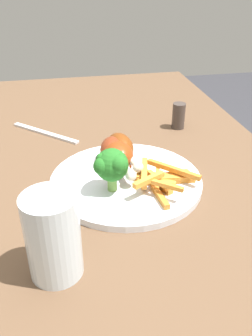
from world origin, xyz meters
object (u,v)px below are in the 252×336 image
Objects in this scene: dining_table at (115,215)px; chicken_drumstick_near at (119,156)px; broccoli_floret_front at (111,165)px; dinner_plate at (126,181)px; carrot_fries_pile at (160,179)px; pepper_shaker at (179,116)px; chicken_drumstick_extra at (114,151)px; water_glass at (53,236)px; fork at (45,133)px; chicken_drumstick_far at (121,148)px.

chicken_drumstick_near reaches higher than dining_table.
dinner_plate is at bearing 137.32° from broccoli_floret_front.
carrot_fries_pile is at bearing 91.23° from broccoli_floret_front.
dinner_plate is 2.31× the size of chicken_drumstick_near.
carrot_fries_pile is 2.31× the size of pepper_shaker.
chicken_drumstick_extra is at bearing -48.96° from pepper_shaker.
chicken_drumstick_extra is 0.27m from water_glass.
dinner_plate reaches higher than fork.
pepper_shaker reaches higher than dining_table.
chicken_drumstick_near reaches higher than fork.
carrot_fries_pile is 0.27m from pepper_shaker.
water_glass is at bearing -36.37° from pepper_shaker.
chicken_drumstick_far is 0.29m from water_glass.
chicken_drumstick_far is at bearing 121.26° from chicken_drumstick_extra.
dining_table is 6.51× the size of fork.
chicken_drumstick_near is 1.93× the size of pepper_shaker.
water_glass reaches higher than dinner_plate.
water_glass is at bearing -32.22° from broccoli_floret_front.
carrot_fries_pile is 0.09m from chicken_drumstick_near.
chicken_drumstick_extra reaches higher than dining_table.
dinner_plate reaches higher than dining_table.
chicken_drumstick_near is at bearing -139.23° from carrot_fries_pile.
carrot_fries_pile reaches higher than dining_table.
pepper_shaker reaches higher than dinner_plate.
water_glass is (0.15, -0.18, 0.04)m from carrot_fries_pile.
broccoli_floret_front is 0.30m from fork.
broccoli_floret_front is 0.60× the size of chicken_drumstick_extra.
fork is at bearing -139.48° from chicken_drumstick_far.
chicken_drumstick_extra is at bearing -144.69° from carrot_fries_pile.
water_glass reaches higher than pepper_shaker.
dinner_plate is 0.23m from water_glass.
dinner_plate is at bearing -38.02° from pepper_shaker.
chicken_drumstick_far is at bearing 161.12° from chicken_drumstick_near.
chicken_drumstick_extra is at bearing -167.31° from chicken_drumstick_near.
chicken_drumstick_far is (-0.10, 0.04, -0.02)m from broccoli_floret_front.
fork is (-0.27, -0.20, -0.02)m from carrot_fries_pile.
chicken_drumstick_extra is (-0.00, 0.00, 0.15)m from dining_table.
chicken_drumstick_near is at bearing 151.52° from water_glass.
chicken_drumstick_near and chicken_drumstick_far have the same top height.
dining_table is at bearing -58.15° from chicken_drumstick_far.
chicken_drumstick_near is 0.25m from water_glass.
fork is 3.15× the size of pepper_shaker.
water_glass is 0.50m from pepper_shaker.
broccoli_floret_front is 0.65× the size of water_glass.
chicken_drumstick_near is 0.93× the size of chicken_drumstick_extra.
broccoli_floret_front is 0.59× the size of chicken_drumstick_far.
chicken_drumstick_extra reaches higher than fork.
pepper_shaker reaches higher than carrot_fries_pile.
water_glass is (0.25, -0.13, 0.02)m from chicken_drumstick_far.
broccoli_floret_front is 0.54× the size of carrot_fries_pile.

